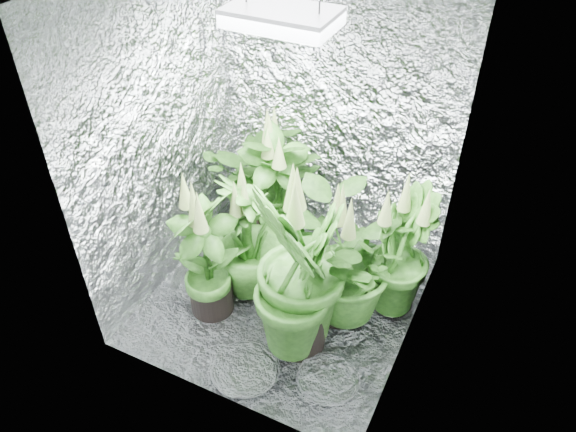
% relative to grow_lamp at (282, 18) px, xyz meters
% --- Properties ---
extents(ground, '(1.60, 1.60, 0.00)m').
position_rel_grow_lamp_xyz_m(ground, '(0.00, 0.00, -1.83)').
color(ground, silver).
rests_on(ground, ground).
extents(walls, '(1.62, 1.62, 2.00)m').
position_rel_grow_lamp_xyz_m(walls, '(0.00, 0.00, -0.83)').
color(walls, silver).
rests_on(walls, ground).
extents(grow_lamp, '(0.50, 0.30, 0.22)m').
position_rel_grow_lamp_xyz_m(grow_lamp, '(0.00, 0.00, 0.00)').
color(grow_lamp, gray).
rests_on(grow_lamp, ceiling).
extents(plant_a, '(0.98, 0.98, 0.97)m').
position_rel_grow_lamp_xyz_m(plant_a, '(-0.43, 0.60, -1.36)').
color(plant_a, black).
rests_on(plant_a, ground).
extents(plant_b, '(0.67, 0.67, 1.01)m').
position_rel_grow_lamp_xyz_m(plant_b, '(-0.26, 0.43, -1.37)').
color(plant_b, black).
rests_on(plant_b, ground).
extents(plant_c, '(0.53, 0.53, 0.93)m').
position_rel_grow_lamp_xyz_m(plant_c, '(0.64, 0.28, -1.40)').
color(plant_c, black).
rests_on(plant_c, ground).
extents(plant_d, '(0.64, 0.64, 0.91)m').
position_rel_grow_lamp_xyz_m(plant_d, '(-0.24, 0.01, -1.41)').
color(plant_d, black).
rests_on(plant_d, ground).
extents(plant_e, '(0.89, 0.89, 0.91)m').
position_rel_grow_lamp_xyz_m(plant_e, '(0.37, 0.04, -1.40)').
color(plant_e, black).
rests_on(plant_e, ground).
extents(plant_f, '(0.57, 0.57, 1.01)m').
position_rel_grow_lamp_xyz_m(plant_f, '(-0.37, -0.27, -1.36)').
color(plant_f, black).
rests_on(plant_f, ground).
extents(plant_g, '(0.82, 0.82, 1.25)m').
position_rel_grow_lamp_xyz_m(plant_g, '(0.24, -0.28, -1.24)').
color(plant_g, black).
rests_on(plant_g, ground).
extents(circulation_fan, '(0.20, 0.32, 0.38)m').
position_rel_grow_lamp_xyz_m(circulation_fan, '(0.59, 0.57, -1.66)').
color(circulation_fan, black).
rests_on(circulation_fan, ground).
extents(plant_label, '(0.06, 0.03, 0.09)m').
position_rel_grow_lamp_xyz_m(plant_label, '(0.30, -0.31, -1.53)').
color(plant_label, white).
rests_on(plant_label, plant_g).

